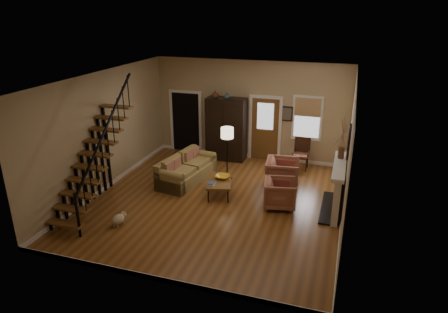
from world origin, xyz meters
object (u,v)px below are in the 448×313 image
(side_chair, at_px, (301,154))
(floor_lamp, at_px, (227,154))
(sofa, at_px, (187,169))
(armchair_left, at_px, (280,193))
(armchair_right, at_px, (282,174))
(armoire, at_px, (226,129))
(coffee_table, at_px, (219,187))

(side_chair, bearing_deg, floor_lamp, -143.91)
(sofa, height_order, armchair_left, sofa)
(armchair_right, distance_m, floor_lamp, 1.73)
(sofa, relative_size, side_chair, 2.04)
(armchair_left, relative_size, floor_lamp, 0.51)
(armchair_right, xyz_separation_m, floor_lamp, (-1.68, 0.08, 0.38))
(armoire, distance_m, armchair_left, 3.83)
(floor_lamp, bearing_deg, armchair_right, -2.74)
(sofa, bearing_deg, armoire, 84.93)
(sofa, relative_size, floor_lamp, 1.28)
(armoire, distance_m, side_chair, 2.61)
(coffee_table, distance_m, floor_lamp, 1.23)
(armoire, bearing_deg, sofa, -104.13)
(coffee_table, xyz_separation_m, armchair_left, (1.72, -0.19, 0.16))
(coffee_table, xyz_separation_m, armchair_right, (1.58, 1.00, 0.21))
(sofa, distance_m, armchair_left, 3.01)
(armoire, height_order, side_chair, armoire)
(sofa, bearing_deg, coffee_table, -16.45)
(coffee_table, xyz_separation_m, floor_lamp, (-0.10, 1.08, 0.59))
(armoire, relative_size, armchair_right, 2.24)
(armoire, xyz_separation_m, floor_lamp, (0.55, -1.66, -0.24))
(armchair_left, bearing_deg, armchair_right, -4.60)
(coffee_table, distance_m, armchair_right, 1.88)
(sofa, height_order, coffee_table, sofa)
(armchair_left, height_order, floor_lamp, floor_lamp)
(armoire, relative_size, side_chair, 2.06)
(armchair_right, xyz_separation_m, side_chair, (0.32, 1.54, 0.08))
(armoire, xyz_separation_m, armchair_left, (2.37, -2.93, -0.68))
(armchair_left, distance_m, side_chair, 2.74)
(armchair_left, distance_m, armchair_right, 1.20)
(armchair_left, height_order, side_chair, side_chair)
(armoire, bearing_deg, coffee_table, -76.60)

